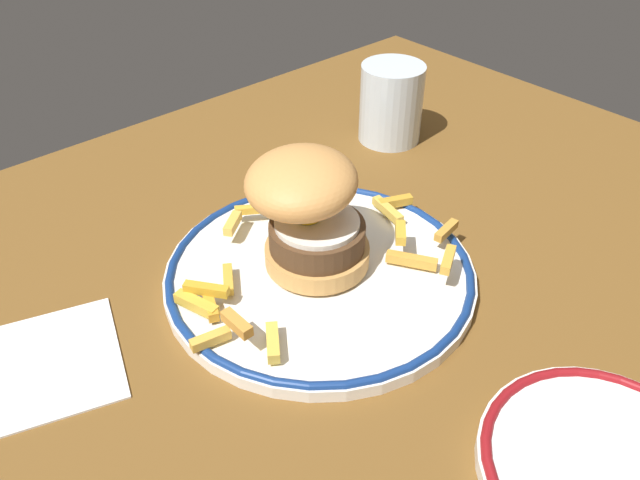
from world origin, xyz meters
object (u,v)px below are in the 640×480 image
dinner_plate (320,272)px  water_glass (391,107)px  napkin (37,366)px  burger (309,211)px  side_plate (607,469)px

dinner_plate → water_glass: water_glass is taller
water_glass → napkin: bearing=-171.0°
dinner_plate → water_glass: size_ratio=2.97×
burger → napkin: burger is taller
burger → water_glass: bearing=28.1°
water_glass → side_plate: water_glass is taller
napkin → dinner_plate: bearing=-16.1°
burger → napkin: bearing=166.8°
dinner_plate → burger: (-0.16, 1.33, 6.33)cm
water_glass → napkin: water_glass is taller
dinner_plate → napkin: (-24.21, 6.96, -0.64)cm
dinner_plate → side_plate: (0.84, -28.20, -0.00)cm
dinner_plate → napkin: bearing=163.9°
dinner_plate → side_plate: same height
burger → dinner_plate: bearing=-83.2°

